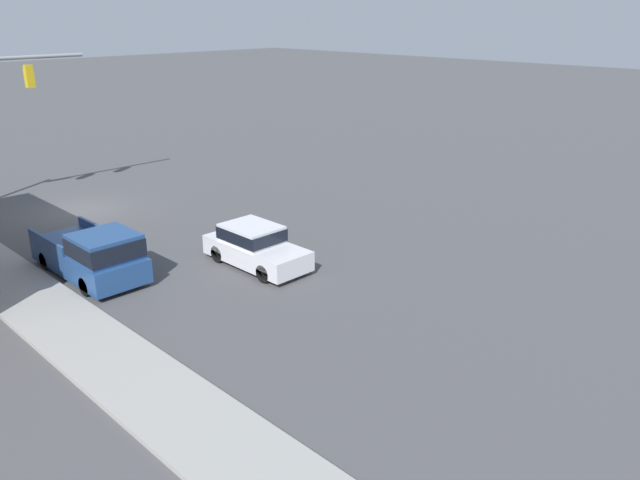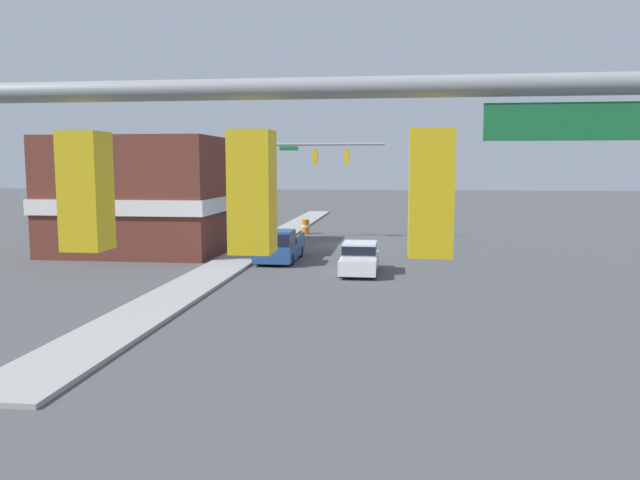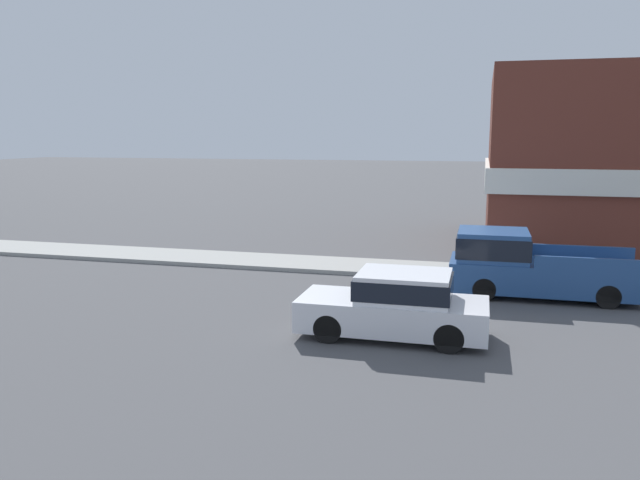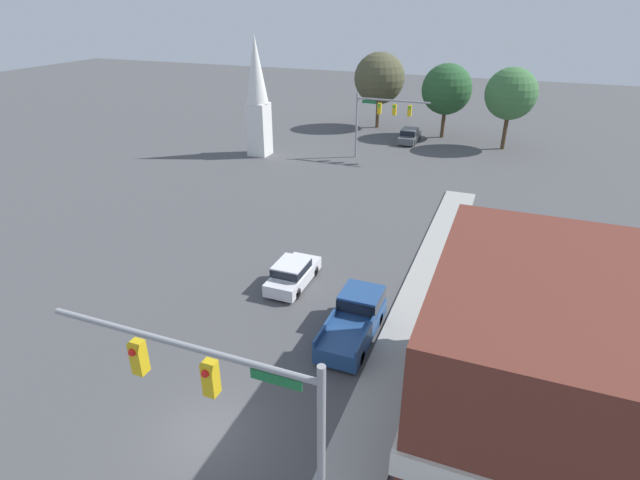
% 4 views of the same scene
% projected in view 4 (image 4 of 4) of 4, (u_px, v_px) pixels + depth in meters
% --- Properties ---
extents(ground_plane, '(200.00, 200.00, 0.00)m').
position_uv_depth(ground_plane, '(210.00, 432.00, 19.25)').
color(ground_plane, '#4C4C4F').
extents(sidewalk_curb, '(2.40, 60.00, 0.14)m').
position_uv_depth(sidewalk_curb, '(351.00, 478.00, 17.35)').
color(sidewalk_curb, '#9E9E99').
rests_on(sidewalk_curb, ground).
extents(near_signal_assembly, '(8.31, 0.49, 7.46)m').
position_uv_depth(near_signal_assembly, '(232.00, 403.00, 13.22)').
color(near_signal_assembly, gray).
rests_on(near_signal_assembly, ground).
extents(far_signal_assembly, '(7.34, 0.49, 6.53)m').
position_uv_depth(far_signal_assembly, '(381.00, 113.00, 49.35)').
color(far_signal_assembly, gray).
rests_on(far_signal_assembly, ground).
extents(car_lead, '(1.81, 4.33, 1.55)m').
position_uv_depth(car_lead, '(293.00, 273.00, 28.75)').
color(car_lead, black).
rests_on(car_lead, ground).
extents(car_distant, '(1.82, 4.45, 1.64)m').
position_uv_depth(car_distant, '(409.00, 135.00, 57.04)').
color(car_distant, black).
rests_on(car_distant, ground).
extents(pickup_truck_parked, '(2.08, 5.24, 1.89)m').
position_uv_depth(pickup_truck_parked, '(356.00, 317.00, 24.54)').
color(pickup_truck_parked, black).
rests_on(pickup_truck_parked, ground).
extents(corner_brick_building, '(10.53, 10.74, 7.15)m').
position_uv_depth(corner_brick_building, '(581.00, 378.00, 16.90)').
color(corner_brick_building, brown).
rests_on(corner_brick_building, ground).
extents(church_steeple, '(2.25, 2.25, 11.95)m').
position_uv_depth(church_steeple, '(257.00, 94.00, 50.33)').
color(church_steeple, white).
rests_on(church_steeple, ground).
extents(backdrop_tree_left_far, '(6.21, 6.21, 9.17)m').
position_uv_depth(backdrop_tree_left_far, '(379.00, 78.00, 61.43)').
color(backdrop_tree_left_far, '#4C3823').
rests_on(backdrop_tree_left_far, ground).
extents(backdrop_tree_left_mid, '(5.71, 5.71, 8.43)m').
position_uv_depth(backdrop_tree_left_mid, '(447.00, 89.00, 57.16)').
color(backdrop_tree_left_mid, '#4C3823').
rests_on(backdrop_tree_left_mid, ground).
extents(backdrop_tree_center, '(5.41, 5.41, 8.64)m').
position_uv_depth(backdrop_tree_center, '(511.00, 94.00, 52.47)').
color(backdrop_tree_center, '#4C3823').
rests_on(backdrop_tree_center, ground).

